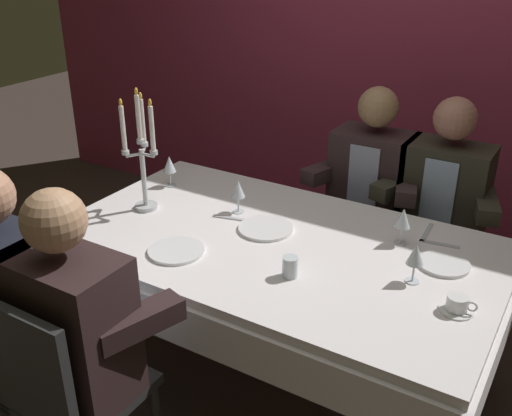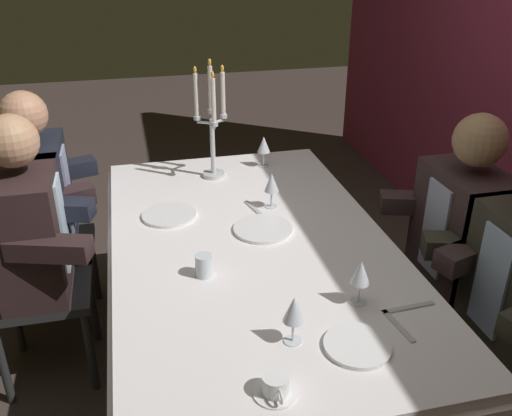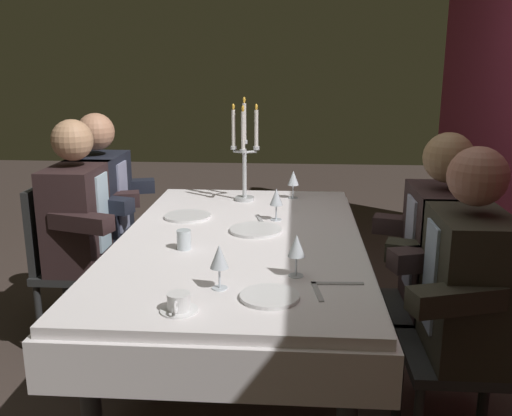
# 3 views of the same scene
# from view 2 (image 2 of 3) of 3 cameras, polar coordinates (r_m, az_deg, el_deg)

# --- Properties ---
(ground_plane) EXTENTS (12.00, 12.00, 0.00)m
(ground_plane) POSITION_cam_2_polar(r_m,az_deg,el_deg) (2.69, -0.33, -17.26)
(ground_plane) COLOR #3E322C
(dining_table) EXTENTS (1.94, 1.14, 0.74)m
(dining_table) POSITION_cam_2_polar(r_m,az_deg,el_deg) (2.30, -0.37, -6.07)
(dining_table) COLOR white
(dining_table) RESTS_ON ground_plane
(candelabra) EXTENTS (0.15, 0.17, 0.59)m
(candelabra) POSITION_cam_2_polar(r_m,az_deg,el_deg) (2.74, -4.53, 8.32)
(candelabra) COLOR silver
(candelabra) RESTS_ON dining_table
(dinner_plate_0) EXTENTS (0.24, 0.24, 0.01)m
(dinner_plate_0) POSITION_cam_2_polar(r_m,az_deg,el_deg) (2.46, -8.86, -0.69)
(dinner_plate_0) COLOR white
(dinner_plate_0) RESTS_ON dining_table
(dinner_plate_1) EXTENTS (0.21, 0.21, 0.01)m
(dinner_plate_1) POSITION_cam_2_polar(r_m,az_deg,el_deg) (1.75, 10.32, -13.67)
(dinner_plate_1) COLOR white
(dinner_plate_1) RESTS_ON dining_table
(dinner_plate_2) EXTENTS (0.25, 0.25, 0.01)m
(dinner_plate_2) POSITION_cam_2_polar(r_m,az_deg,el_deg) (2.32, 0.70, -2.14)
(dinner_plate_2) COLOR white
(dinner_plate_2) RESTS_ON dining_table
(wine_glass_0) EXTENTS (0.07, 0.07, 0.16)m
(wine_glass_0) POSITION_cam_2_polar(r_m,az_deg,el_deg) (1.87, 10.64, -6.62)
(wine_glass_0) COLOR silver
(wine_glass_0) RESTS_ON dining_table
(wine_glass_1) EXTENTS (0.07, 0.07, 0.16)m
(wine_glass_1) POSITION_cam_2_polar(r_m,az_deg,el_deg) (1.68, 3.88, -10.44)
(wine_glass_1) COLOR silver
(wine_glass_1) RESTS_ON dining_table
(wine_glass_2) EXTENTS (0.07, 0.07, 0.16)m
(wine_glass_2) POSITION_cam_2_polar(r_m,az_deg,el_deg) (2.47, 1.61, 2.51)
(wine_glass_2) COLOR silver
(wine_glass_2) RESTS_ON dining_table
(wine_glass_3) EXTENTS (0.07, 0.07, 0.16)m
(wine_glass_3) POSITION_cam_2_polar(r_m,az_deg,el_deg) (2.91, 0.80, 6.44)
(wine_glass_3) COLOR silver
(wine_glass_3) RESTS_ON dining_table
(water_tumbler_0) EXTENTS (0.06, 0.06, 0.08)m
(water_tumbler_0) POSITION_cam_2_polar(r_m,az_deg,el_deg) (2.02, -5.37, -5.88)
(water_tumbler_0) COLOR silver
(water_tumbler_0) RESTS_ON dining_table
(coffee_cup_0) EXTENTS (0.13, 0.12, 0.06)m
(coffee_cup_0) POSITION_cam_2_polar(r_m,az_deg,el_deg) (1.57, 2.02, -17.73)
(coffee_cup_0) COLOR white
(coffee_cup_0) RESTS_ON dining_table
(knife_0) EXTENTS (0.03, 0.19, 0.01)m
(knife_0) POSITION_cam_2_polar(r_m,az_deg,el_deg) (1.94, 15.31, -9.78)
(knife_0) COLOR #B7B7BC
(knife_0) RESTS_ON dining_table
(spoon_1) EXTENTS (0.17, 0.04, 0.01)m
(spoon_1) POSITION_cam_2_polar(r_m,az_deg,el_deg) (1.86, 14.29, -11.56)
(spoon_1) COLOR #B7B7BC
(spoon_1) RESTS_ON dining_table
(fork_2) EXTENTS (0.17, 0.06, 0.01)m
(fork_2) POSITION_cam_2_polar(r_m,az_deg,el_deg) (2.49, -0.17, -0.07)
(fork_2) COLOR #B7B7BC
(fork_2) RESTS_ON dining_table
(seated_diner_0) EXTENTS (0.63, 0.48, 1.24)m
(seated_diner_0) POSITION_cam_2_polar(r_m,az_deg,el_deg) (2.81, -21.39, 1.05)
(seated_diner_0) COLOR #29292A
(seated_diner_0) RESTS_ON ground_plane
(seated_diner_1) EXTENTS (0.63, 0.48, 1.24)m
(seated_diner_1) POSITION_cam_2_polar(r_m,az_deg,el_deg) (2.51, -22.21, -2.28)
(seated_diner_1) COLOR #29292A
(seated_diner_1) RESTS_ON ground_plane
(seated_diner_2) EXTENTS (0.63, 0.48, 1.24)m
(seated_diner_2) POSITION_cam_2_polar(r_m,az_deg,el_deg) (2.49, 20.49, -2.16)
(seated_diner_2) COLOR #29292A
(seated_diner_2) RESTS_ON ground_plane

